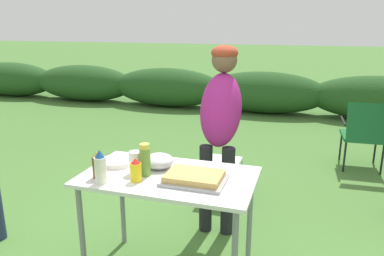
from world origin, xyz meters
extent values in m
ellipsoid|color=#234C1E|center=(-6.00, 5.15, 0.40)|extent=(2.40, 0.90, 0.79)
ellipsoid|color=#234C1E|center=(-4.00, 5.15, 0.40)|extent=(2.40, 0.90, 0.79)
ellipsoid|color=#234C1E|center=(-2.00, 5.15, 0.40)|extent=(2.40, 0.90, 0.79)
ellipsoid|color=#234C1E|center=(0.00, 5.15, 0.40)|extent=(2.40, 0.90, 0.79)
ellipsoid|color=#234C1E|center=(2.00, 5.15, 0.40)|extent=(2.40, 0.90, 0.79)
cube|color=silver|center=(0.00, 0.00, 0.73)|extent=(1.10, 0.64, 0.02)
cylinder|color=gray|center=(-0.49, -0.27, 0.36)|extent=(0.04, 0.04, 0.71)
cylinder|color=gray|center=(-0.49, 0.27, 0.36)|extent=(0.04, 0.04, 0.71)
cylinder|color=gray|center=(0.49, 0.27, 0.36)|extent=(0.04, 0.04, 0.71)
cube|color=#9E9EA3|center=(0.19, -0.05, 0.75)|extent=(0.38, 0.28, 0.02)
cube|color=tan|center=(0.19, -0.05, 0.78)|extent=(0.34, 0.24, 0.04)
cylinder|color=white|center=(-0.41, 0.07, 0.76)|extent=(0.22, 0.22, 0.04)
ellipsoid|color=silver|center=(-0.11, 0.10, 0.79)|extent=(0.20, 0.20, 0.10)
cylinder|color=white|center=(-0.21, -0.03, 0.81)|extent=(0.08, 0.08, 0.14)
cylinder|color=yellow|center=(-0.16, -0.15, 0.80)|extent=(0.07, 0.07, 0.11)
cone|color=red|center=(-0.16, -0.15, 0.87)|extent=(0.06, 0.06, 0.03)
cylinder|color=silver|center=(-0.34, -0.23, 0.82)|extent=(0.07, 0.07, 0.16)
cone|color=#194793|center=(-0.34, -0.23, 0.93)|extent=(0.06, 0.06, 0.05)
cylinder|color=olive|center=(-0.14, -0.05, 0.83)|extent=(0.07, 0.07, 0.18)
cylinder|color=#D1CC47|center=(-0.14, -0.05, 0.93)|extent=(0.06, 0.06, 0.03)
cylinder|color=brown|center=(-0.41, -0.17, 0.81)|extent=(0.06, 0.06, 0.14)
cone|color=gold|center=(-0.41, -0.17, 0.89)|extent=(0.05, 0.05, 0.04)
cylinder|color=black|center=(0.07, 0.64, 0.37)|extent=(0.11, 0.11, 0.74)
cylinder|color=black|center=(0.25, 0.65, 0.37)|extent=(0.11, 0.11, 0.74)
ellipsoid|color=#931E70|center=(0.16, 0.76, 1.01)|extent=(0.35, 0.46, 0.64)
sphere|color=brown|center=(0.15, 0.87, 1.39)|extent=(0.20, 0.20, 0.20)
ellipsoid|color=#993823|center=(0.15, 0.87, 1.45)|extent=(0.21, 0.21, 0.12)
cube|color=#19602D|center=(1.46, 2.58, 0.39)|extent=(0.48, 0.48, 0.03)
cube|color=#19602D|center=(1.47, 2.30, 0.61)|extent=(0.47, 0.18, 0.44)
cylinder|color=black|center=(1.27, 2.37, 0.19)|extent=(0.02, 0.02, 0.38)
cylinder|color=black|center=(1.67, 2.39, 0.19)|extent=(0.02, 0.02, 0.38)
cylinder|color=black|center=(1.25, 2.77, 0.19)|extent=(0.02, 0.02, 0.38)
cylinder|color=black|center=(1.65, 2.79, 0.19)|extent=(0.02, 0.02, 0.38)
cylinder|color=black|center=(1.23, 2.57, 0.56)|extent=(0.04, 0.41, 0.02)
cube|color=#234C93|center=(0.05, 1.34, 0.14)|extent=(0.32, 0.48, 0.28)
cube|color=silver|center=(0.05, 1.34, 0.31)|extent=(0.32, 0.48, 0.06)
camera|label=1|loc=(0.81, -2.06, 1.67)|focal=35.00mm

